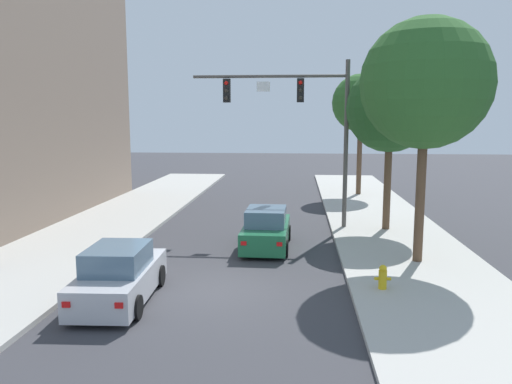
{
  "coord_description": "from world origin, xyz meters",
  "views": [
    {
      "loc": [
        2.4,
        -14.23,
        5.07
      ],
      "look_at": [
        0.69,
        6.6,
        2.0
      ],
      "focal_mm": 35.08,
      "sensor_mm": 36.0,
      "label": 1
    }
  ],
  "objects_px": {
    "traffic_signal_mast": "(302,112)",
    "street_tree_second": "(390,109)",
    "street_tree_third": "(361,103)",
    "car_lead_green": "(266,230)",
    "street_tree_nearest": "(426,84)",
    "car_following_silver": "(120,276)",
    "fire_hydrant": "(383,277)"
  },
  "relations": [
    {
      "from": "street_tree_second",
      "to": "street_tree_third",
      "type": "distance_m",
      "value": 10.59
    },
    {
      "from": "car_following_silver",
      "to": "street_tree_nearest",
      "type": "xyz_separation_m",
      "value": [
        9.13,
        4.26,
        5.48
      ]
    },
    {
      "from": "street_tree_third",
      "to": "street_tree_second",
      "type": "bearing_deg",
      "value": -90.16
    },
    {
      "from": "street_tree_nearest",
      "to": "car_lead_green",
      "type": "bearing_deg",
      "value": 160.29
    },
    {
      "from": "car_following_silver",
      "to": "street_tree_second",
      "type": "xyz_separation_m",
      "value": [
        8.93,
        9.42,
        4.77
      ]
    },
    {
      "from": "street_tree_third",
      "to": "car_lead_green",
      "type": "bearing_deg",
      "value": -110.82
    },
    {
      "from": "street_tree_third",
      "to": "street_tree_nearest",
      "type": "bearing_deg",
      "value": -89.38
    },
    {
      "from": "traffic_signal_mast",
      "to": "car_lead_green",
      "type": "relative_size",
      "value": 1.76
    },
    {
      "from": "traffic_signal_mast",
      "to": "street_tree_nearest",
      "type": "xyz_separation_m",
      "value": [
        4.04,
        -5.48,
        0.84
      ]
    },
    {
      "from": "car_lead_green",
      "to": "car_following_silver",
      "type": "distance_m",
      "value": 7.23
    },
    {
      "from": "traffic_signal_mast",
      "to": "street_tree_second",
      "type": "relative_size",
      "value": 1.03
    },
    {
      "from": "fire_hydrant",
      "to": "street_tree_second",
      "type": "bearing_deg",
      "value": 79.62
    },
    {
      "from": "fire_hydrant",
      "to": "street_tree_third",
      "type": "bearing_deg",
      "value": 85.33
    },
    {
      "from": "car_following_silver",
      "to": "fire_hydrant",
      "type": "relative_size",
      "value": 5.97
    },
    {
      "from": "traffic_signal_mast",
      "to": "street_tree_second",
      "type": "bearing_deg",
      "value": -4.82
    },
    {
      "from": "car_lead_green",
      "to": "car_following_silver",
      "type": "height_order",
      "value": "same"
    },
    {
      "from": "street_tree_nearest",
      "to": "street_tree_second",
      "type": "distance_m",
      "value": 5.21
    },
    {
      "from": "car_lead_green",
      "to": "street_tree_third",
      "type": "height_order",
      "value": "street_tree_third"
    },
    {
      "from": "car_lead_green",
      "to": "street_tree_third",
      "type": "xyz_separation_m",
      "value": [
        5.24,
        13.79,
        5.33
      ]
    },
    {
      "from": "fire_hydrant",
      "to": "street_tree_third",
      "type": "distance_m",
      "value": 19.65
    },
    {
      "from": "fire_hydrant",
      "to": "street_tree_nearest",
      "type": "relative_size",
      "value": 0.09
    },
    {
      "from": "fire_hydrant",
      "to": "street_tree_third",
      "type": "relative_size",
      "value": 0.09
    },
    {
      "from": "fire_hydrant",
      "to": "street_tree_third",
      "type": "height_order",
      "value": "street_tree_third"
    },
    {
      "from": "street_tree_second",
      "to": "car_following_silver",
      "type": "bearing_deg",
      "value": -133.48
    },
    {
      "from": "car_lead_green",
      "to": "street_tree_nearest",
      "type": "xyz_separation_m",
      "value": [
        5.41,
        -1.94,
        5.48
      ]
    },
    {
      "from": "car_lead_green",
      "to": "street_tree_nearest",
      "type": "distance_m",
      "value": 7.94
    },
    {
      "from": "traffic_signal_mast",
      "to": "street_tree_second",
      "type": "xyz_separation_m",
      "value": [
        3.84,
        -0.32,
        0.13
      ]
    },
    {
      "from": "street_tree_nearest",
      "to": "traffic_signal_mast",
      "type": "bearing_deg",
      "value": 126.39
    },
    {
      "from": "traffic_signal_mast",
      "to": "fire_hydrant",
      "type": "height_order",
      "value": "traffic_signal_mast"
    },
    {
      "from": "car_lead_green",
      "to": "street_tree_nearest",
      "type": "height_order",
      "value": "street_tree_nearest"
    },
    {
      "from": "street_tree_nearest",
      "to": "street_tree_third",
      "type": "bearing_deg",
      "value": 90.62
    },
    {
      "from": "traffic_signal_mast",
      "to": "car_lead_green",
      "type": "distance_m",
      "value": 6.0
    }
  ]
}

